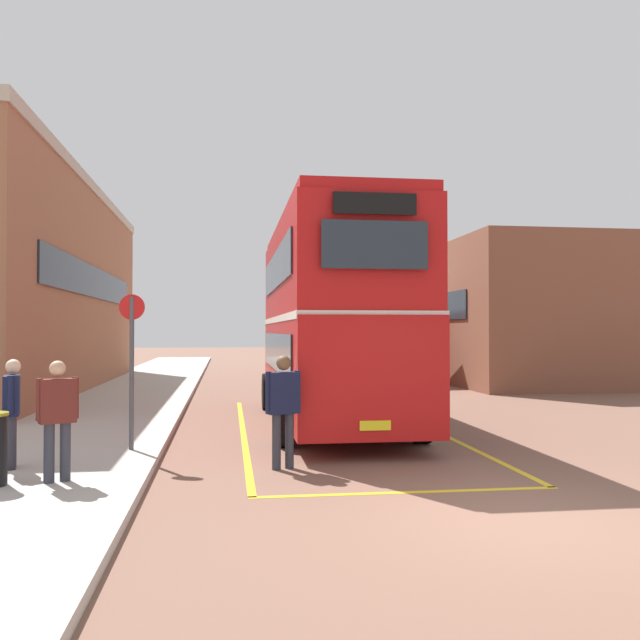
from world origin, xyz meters
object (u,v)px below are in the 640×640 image
(double_decker_bus, at_px, (331,317))
(pedestrian_boarding, at_px, (283,402))
(pedestrian_waiting_near, at_px, (12,406))
(bus_stop_sign, at_px, (132,356))
(single_deck_bus, at_px, (364,343))
(pedestrian_waiting_far, at_px, (57,412))

(double_decker_bus, distance_m, pedestrian_boarding, 5.46)
(double_decker_bus, bearing_deg, pedestrian_boarding, -107.25)
(pedestrian_waiting_near, distance_m, bus_stop_sign, 2.18)
(double_decker_bus, distance_m, bus_stop_sign, 5.56)
(single_deck_bus, height_order, bus_stop_sign, single_deck_bus)
(pedestrian_waiting_near, relative_size, bus_stop_sign, 0.61)
(double_decker_bus, bearing_deg, pedestrian_waiting_near, -137.79)
(double_decker_bus, xyz_separation_m, pedestrian_waiting_far, (-4.72, -6.11, -1.43))
(single_deck_bus, relative_size, pedestrian_waiting_far, 5.60)
(single_deck_bus, distance_m, pedestrian_boarding, 20.16)
(single_deck_bus, bearing_deg, bus_stop_sign, -113.62)
(double_decker_bus, xyz_separation_m, bus_stop_sign, (-4.06, -3.72, -0.77))
(single_deck_bus, relative_size, pedestrian_waiting_near, 5.67)
(double_decker_bus, relative_size, pedestrian_waiting_near, 6.03)
(bus_stop_sign, bearing_deg, pedestrian_boarding, -27.62)
(pedestrian_waiting_near, relative_size, pedestrian_waiting_far, 0.99)
(pedestrian_boarding, bearing_deg, pedestrian_waiting_near, -179.12)
(single_deck_bus, distance_m, bus_stop_sign, 19.76)
(double_decker_bus, xyz_separation_m, pedestrian_boarding, (-1.56, -5.03, -1.46))
(double_decker_bus, distance_m, single_deck_bus, 14.92)
(pedestrian_waiting_near, bearing_deg, single_deck_bus, 64.08)
(double_decker_bus, distance_m, pedestrian_waiting_far, 7.85)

